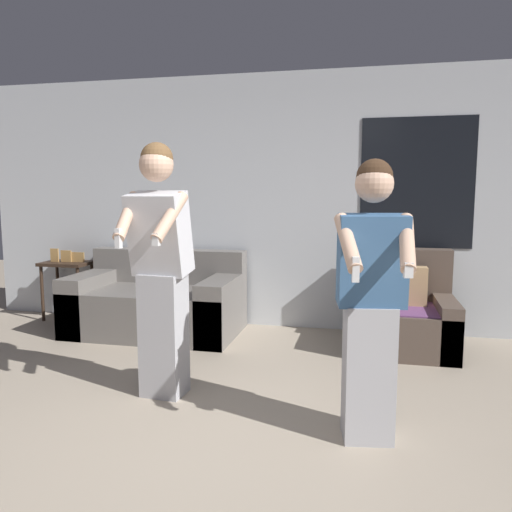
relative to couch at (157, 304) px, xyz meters
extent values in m
plane|color=tan|center=(1.25, -2.52, -0.30)|extent=(14.00, 14.00, 0.00)
cube|color=silver|center=(1.25, 0.53, 1.05)|extent=(6.99, 0.06, 2.70)
cube|color=black|center=(2.60, 0.49, 1.25)|extent=(1.10, 0.01, 1.30)
cube|color=slate|center=(0.00, -0.04, -0.06)|extent=(1.72, 0.98, 0.47)
cube|color=slate|center=(0.00, 0.34, 0.35)|extent=(1.72, 0.22, 0.36)
cube|color=slate|center=(-0.72, -0.04, 0.01)|extent=(0.28, 0.98, 0.61)
cube|color=slate|center=(0.72, -0.04, 0.01)|extent=(0.28, 0.98, 0.61)
cube|color=brown|center=(2.50, -0.05, -0.10)|extent=(0.86, 0.88, 0.40)
cube|color=brown|center=(2.50, 0.29, 0.36)|extent=(0.86, 0.20, 0.51)
cube|color=brown|center=(2.16, -0.05, -0.05)|extent=(0.18, 0.88, 0.50)
cube|color=brown|center=(2.84, -0.05, -0.05)|extent=(0.18, 0.88, 0.50)
cube|color=#704275|center=(2.50, -0.10, 0.11)|extent=(0.73, 0.70, 0.01)
cube|color=tan|center=(2.50, 0.01, 0.29)|extent=(0.36, 0.14, 0.36)
cube|color=#332319|center=(-1.23, 0.28, 0.35)|extent=(0.54, 0.38, 0.04)
cylinder|color=#332319|center=(-1.46, 0.13, 0.02)|extent=(0.04, 0.04, 0.63)
cylinder|color=#332319|center=(-1.00, 0.13, 0.02)|extent=(0.04, 0.04, 0.63)
cylinder|color=#332319|center=(-1.46, 0.43, 0.02)|extent=(0.04, 0.04, 0.63)
cylinder|color=#332319|center=(-1.00, 0.43, 0.02)|extent=(0.04, 0.04, 0.63)
cube|color=tan|center=(-1.36, 0.26, 0.44)|extent=(0.10, 0.02, 0.17)
cube|color=tan|center=(-1.23, 0.28, 0.43)|extent=(0.13, 0.02, 0.15)
cube|color=tan|center=(-1.09, 0.30, 0.42)|extent=(0.16, 0.02, 0.13)
cube|color=#B2B2B7|center=(0.71, -1.51, 0.15)|extent=(0.31, 0.26, 0.89)
cube|color=silver|center=(0.71, -1.54, 0.87)|extent=(0.42, 0.35, 0.60)
sphere|color=#DBAD8E|center=(0.71, -1.56, 1.35)|extent=(0.23, 0.23, 0.23)
sphere|color=brown|center=(0.71, -1.55, 1.39)|extent=(0.22, 0.22, 0.22)
cylinder|color=#DBAD8E|center=(0.54, -1.68, 1.00)|extent=(0.11, 0.36, 0.33)
cube|color=white|center=(0.55, -1.83, 0.87)|extent=(0.04, 0.04, 0.13)
cylinder|color=#DBAD8E|center=(0.86, -1.70, 1.00)|extent=(0.17, 0.36, 0.33)
cube|color=white|center=(0.82, -1.85, 0.87)|extent=(0.05, 0.04, 0.08)
cube|color=#B2B2B7|center=(2.15, -1.87, 0.11)|extent=(0.32, 0.28, 0.81)
cube|color=#3D6693|center=(2.15, -1.87, 0.78)|extent=(0.41, 0.30, 0.53)
sphere|color=#DBAD8E|center=(2.15, -1.88, 1.21)|extent=(0.22, 0.22, 0.22)
sphere|color=#3D2819|center=(2.15, -1.87, 1.25)|extent=(0.20, 0.20, 0.20)
cylinder|color=#DBAD8E|center=(2.02, -2.05, 0.89)|extent=(0.19, 0.36, 0.31)
cube|color=white|center=(2.07, -2.19, 0.77)|extent=(0.04, 0.04, 0.13)
cylinder|color=#DBAD8E|center=(2.33, -2.00, 0.89)|extent=(0.08, 0.35, 0.31)
cube|color=white|center=(2.33, -2.15, 0.77)|extent=(0.05, 0.04, 0.08)
camera|label=1|loc=(2.11, -4.77, 1.16)|focal=35.00mm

